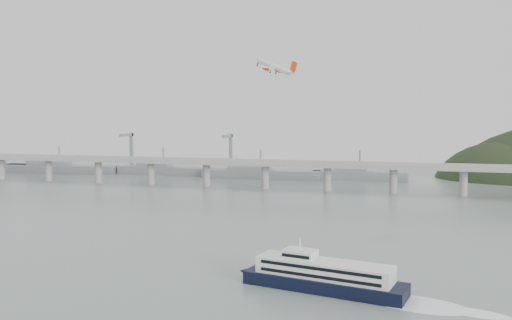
# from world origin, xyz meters

# --- Properties ---
(ground) EXTENTS (900.00, 900.00, 0.00)m
(ground) POSITION_xyz_m (0.00, 0.00, 0.00)
(ground) COLOR slate
(ground) RESTS_ON ground
(bridge) EXTENTS (800.00, 22.00, 23.90)m
(bridge) POSITION_xyz_m (-1.15, 200.00, 17.65)
(bridge) COLOR #959593
(bridge) RESTS_ON ground
(distant_fleet) EXTENTS (453.00, 60.90, 40.00)m
(distant_fleet) POSITION_xyz_m (-155.36, 265.08, 6.22)
(distant_fleet) COLOR slate
(distant_fleet) RESTS_ON ground
(ferry) EXTENTS (91.66, 30.84, 17.47)m
(ferry) POSITION_xyz_m (48.40, -38.37, 4.74)
(ferry) COLOR black
(ferry) RESTS_ON ground
(airliner) EXTENTS (29.41, 28.43, 13.76)m
(airliner) POSITION_xyz_m (4.16, 80.66, 86.61)
(airliner) COLOR white
(airliner) RESTS_ON ground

